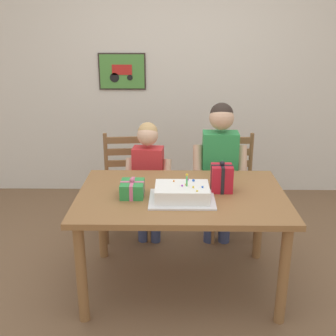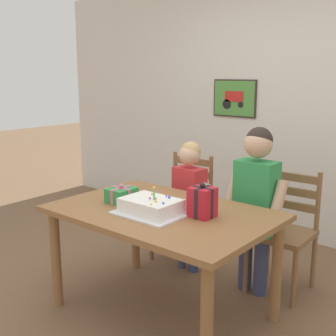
# 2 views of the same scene
# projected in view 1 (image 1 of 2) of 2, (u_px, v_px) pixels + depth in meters

# --- Properties ---
(ground_plane) EXTENTS (20.00, 20.00, 0.00)m
(ground_plane) POSITION_uv_depth(u_px,v_px,m) (181.00, 284.00, 3.14)
(ground_plane) COLOR brown
(back_wall) EXTENTS (6.40, 0.11, 2.60)m
(back_wall) POSITION_uv_depth(u_px,v_px,m) (179.00, 78.00, 4.55)
(back_wall) COLOR silver
(back_wall) RESTS_ON ground
(dining_table) EXTENTS (1.45, 0.97, 0.74)m
(dining_table) POSITION_uv_depth(u_px,v_px,m) (182.00, 206.00, 2.93)
(dining_table) COLOR olive
(dining_table) RESTS_ON ground
(birthday_cake) EXTENTS (0.44, 0.34, 0.19)m
(birthday_cake) POSITION_uv_depth(u_px,v_px,m) (183.00, 193.00, 2.78)
(birthday_cake) COLOR silver
(birthday_cake) RESTS_ON dining_table
(gift_box_red_large) EXTENTS (0.16, 0.19, 0.14)m
(gift_box_red_large) POSITION_uv_depth(u_px,v_px,m) (132.00, 189.00, 2.85)
(gift_box_red_large) COLOR #2D8E42
(gift_box_red_large) RESTS_ON dining_table
(gift_box_beside_cake) EXTENTS (0.15, 0.14, 0.23)m
(gift_box_beside_cake) POSITION_uv_depth(u_px,v_px,m) (222.00, 178.00, 2.92)
(gift_box_beside_cake) COLOR red
(gift_box_beside_cake) RESTS_ON dining_table
(chair_left) EXTENTS (0.46, 0.46, 0.92)m
(chair_left) POSITION_uv_depth(u_px,v_px,m) (127.00, 185.00, 3.81)
(chair_left) COLOR brown
(chair_left) RESTS_ON ground
(chair_right) EXTENTS (0.43, 0.43, 0.92)m
(chair_right) POSITION_uv_depth(u_px,v_px,m) (232.00, 185.00, 3.80)
(chair_right) COLOR brown
(chair_right) RESTS_ON ground
(child_older) EXTENTS (0.46, 0.26, 1.26)m
(child_older) POSITION_uv_depth(u_px,v_px,m) (220.00, 161.00, 3.51)
(child_older) COLOR #38426B
(child_older) RESTS_ON ground
(child_younger) EXTENTS (0.41, 0.24, 1.10)m
(child_younger) POSITION_uv_depth(u_px,v_px,m) (148.00, 172.00, 3.55)
(child_younger) COLOR #38426B
(child_younger) RESTS_ON ground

